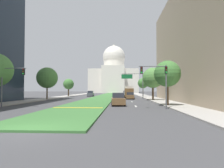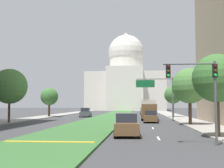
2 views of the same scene
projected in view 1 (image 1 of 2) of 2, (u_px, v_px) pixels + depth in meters
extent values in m
plane|color=#3D3D3F|center=(108.00, 96.00, 70.63)|extent=(266.80, 266.80, 0.00)
cube|color=#386B33|center=(106.00, 96.00, 64.58)|extent=(6.47, 109.15, 0.14)
cube|color=gold|center=(78.00, 108.00, 22.26)|extent=(5.82, 0.50, 0.04)
cube|color=silver|center=(136.00, 106.00, 25.91)|extent=(0.16, 2.40, 0.01)
cube|color=silver|center=(132.00, 102.00, 35.35)|extent=(0.16, 2.40, 0.01)
cube|color=silver|center=(129.00, 99.00, 46.75)|extent=(0.16, 2.40, 0.01)
cube|color=silver|center=(128.00, 97.00, 55.85)|extent=(0.16, 2.40, 0.01)
cube|color=silver|center=(127.00, 96.00, 69.18)|extent=(0.16, 2.40, 0.01)
cube|color=#9E9991|center=(64.00, 96.00, 59.15)|extent=(4.00, 109.15, 0.15)
cube|color=#9E9991|center=(147.00, 97.00, 57.89)|extent=(4.00, 109.15, 0.15)
cube|color=tan|center=(220.00, 44.00, 34.38)|extent=(16.28, 35.82, 20.95)
cube|color=silver|center=(114.00, 81.00, 131.38)|extent=(32.00, 25.76, 15.47)
cube|color=silver|center=(113.00, 79.00, 116.55)|extent=(14.08, 4.00, 17.02)
cylinder|color=silver|center=(114.00, 66.00, 131.69)|extent=(14.28, 14.28, 6.57)
sphere|color=silver|center=(114.00, 57.00, 131.86)|extent=(15.50, 15.50, 15.50)
cylinder|color=silver|center=(114.00, 47.00, 132.05)|extent=(1.80, 1.80, 3.00)
cylinder|color=#515456|center=(2.00, 87.00, 24.53)|extent=(0.16, 0.16, 5.20)
cube|color=black|center=(2.00, 72.00, 24.58)|extent=(0.28, 0.24, 0.84)
sphere|color=#510F0F|center=(1.00, 69.00, 24.45)|extent=(0.18, 0.18, 0.18)
sphere|color=#4C380F|center=(1.00, 72.00, 24.44)|extent=(0.18, 0.18, 0.18)
sphere|color=#1ED838|center=(1.00, 74.00, 24.43)|extent=(0.18, 0.18, 0.18)
cylinder|color=#515456|center=(14.00, 68.00, 24.52)|extent=(3.20, 0.10, 0.10)
cube|color=black|center=(24.00, 72.00, 24.44)|extent=(0.28, 0.24, 0.84)
sphere|color=#510F0F|center=(23.00, 69.00, 24.31)|extent=(0.18, 0.18, 0.18)
sphere|color=#4C380F|center=(23.00, 72.00, 24.30)|extent=(0.18, 0.18, 0.18)
sphere|color=#1ED838|center=(23.00, 74.00, 24.29)|extent=(0.18, 0.18, 0.18)
cylinder|color=#515456|center=(166.00, 87.00, 22.33)|extent=(0.16, 0.16, 5.20)
cube|color=black|center=(166.00, 70.00, 22.39)|extent=(0.28, 0.24, 0.84)
sphere|color=#510F0F|center=(166.00, 68.00, 22.26)|extent=(0.18, 0.18, 0.18)
sphere|color=#4C380F|center=(166.00, 70.00, 22.25)|extent=(0.18, 0.18, 0.18)
sphere|color=#1ED838|center=(166.00, 72.00, 22.24)|extent=(0.18, 0.18, 0.18)
cylinder|color=#515456|center=(152.00, 66.00, 22.48)|extent=(3.20, 0.10, 0.10)
cube|color=black|center=(142.00, 70.00, 22.53)|extent=(0.28, 0.24, 0.84)
sphere|color=#510F0F|center=(142.00, 68.00, 22.40)|extent=(0.18, 0.18, 0.18)
sphere|color=#4C380F|center=(142.00, 70.00, 22.39)|extent=(0.18, 0.18, 0.18)
sphere|color=#1ED838|center=(142.00, 72.00, 22.38)|extent=(0.18, 0.18, 0.18)
cylinder|color=#515456|center=(143.00, 86.00, 48.18)|extent=(0.20, 0.20, 6.50)
cylinder|color=#515456|center=(132.00, 74.00, 48.40)|extent=(5.39, 0.12, 0.12)
cube|color=#146033|center=(127.00, 76.00, 48.40)|extent=(2.80, 0.08, 1.10)
cylinder|color=#4C3823|center=(167.00, 94.00, 26.00)|extent=(0.34, 0.34, 3.47)
sphere|color=#3D7033|center=(167.00, 74.00, 26.08)|extent=(3.62, 3.62, 3.62)
cylinder|color=#4C3823|center=(47.00, 92.00, 42.15)|extent=(0.29, 0.29, 3.61)
sphere|color=#4C7F3D|center=(47.00, 78.00, 42.24)|extent=(4.65, 4.65, 4.65)
cylinder|color=#4C3823|center=(153.00, 92.00, 39.27)|extent=(0.39, 0.39, 3.55)
sphere|color=#4C7F3D|center=(153.00, 78.00, 39.35)|extent=(4.24, 4.24, 4.24)
cylinder|color=#4C3823|center=(68.00, 92.00, 61.53)|extent=(0.42, 0.42, 3.09)
sphere|color=#3D7033|center=(69.00, 84.00, 61.60)|extent=(3.44, 3.44, 3.44)
cylinder|color=#4C3823|center=(143.00, 91.00, 60.40)|extent=(0.30, 0.30, 3.37)
sphere|color=#3D7033|center=(143.00, 83.00, 60.48)|extent=(3.31, 3.31, 3.31)
cube|color=brown|center=(118.00, 101.00, 27.47)|extent=(2.13, 4.76, 0.88)
cube|color=#282D38|center=(118.00, 95.00, 27.68)|extent=(1.77, 2.33, 0.72)
cylinder|color=black|center=(125.00, 104.00, 25.59)|extent=(0.26, 0.65, 0.64)
cylinder|color=black|center=(112.00, 104.00, 25.57)|extent=(0.26, 0.65, 0.64)
cylinder|color=black|center=(123.00, 102.00, 29.34)|extent=(0.26, 0.65, 0.64)
cylinder|color=black|center=(112.00, 102.00, 29.33)|extent=(0.26, 0.65, 0.64)
cube|color=brown|center=(130.00, 97.00, 44.94)|extent=(2.14, 4.47, 0.78)
cube|color=#282D38|center=(130.00, 94.00, 45.13)|extent=(1.77, 2.20, 0.64)
cylinder|color=black|center=(134.00, 98.00, 43.11)|extent=(0.26, 0.65, 0.64)
cylinder|color=black|center=(127.00, 98.00, 43.31)|extent=(0.26, 0.65, 0.64)
cylinder|color=black|center=(134.00, 97.00, 46.55)|extent=(0.26, 0.65, 0.64)
cylinder|color=black|center=(127.00, 97.00, 46.74)|extent=(0.26, 0.65, 0.64)
cube|color=#4C5156|center=(91.00, 94.00, 62.29)|extent=(2.12, 4.77, 0.88)
cube|color=#282D38|center=(91.00, 92.00, 62.13)|extent=(1.75, 2.33, 0.72)
cylinder|color=black|center=(89.00, 95.00, 64.16)|extent=(0.26, 0.65, 0.64)
cylinder|color=black|center=(94.00, 95.00, 64.17)|extent=(0.26, 0.65, 0.64)
cylinder|color=black|center=(87.00, 96.00, 60.39)|extent=(0.26, 0.65, 0.64)
cylinder|color=black|center=(93.00, 96.00, 60.41)|extent=(0.26, 0.65, 0.64)
cube|color=#4C5156|center=(125.00, 93.00, 76.82)|extent=(1.83, 4.66, 0.81)
cube|color=#282D38|center=(125.00, 92.00, 77.03)|extent=(1.60, 2.24, 0.66)
cylinder|color=black|center=(127.00, 94.00, 74.91)|extent=(0.22, 0.64, 0.64)
cylinder|color=black|center=(123.00, 94.00, 74.98)|extent=(0.22, 0.64, 0.64)
cylinder|color=black|center=(127.00, 94.00, 78.65)|extent=(0.22, 0.64, 0.64)
cylinder|color=black|center=(123.00, 94.00, 78.73)|extent=(0.22, 0.64, 0.64)
cube|color=brown|center=(129.00, 93.00, 48.94)|extent=(2.30, 2.00, 2.20)
cube|color=beige|center=(129.00, 91.00, 52.14)|extent=(2.30, 4.40, 2.80)
cylinder|color=black|center=(133.00, 97.00, 48.86)|extent=(0.30, 0.90, 0.90)
cylinder|color=black|center=(125.00, 97.00, 48.96)|extent=(0.30, 0.90, 0.90)
cylinder|color=black|center=(132.00, 96.00, 53.15)|extent=(0.30, 0.90, 0.90)
cylinder|color=black|center=(125.00, 96.00, 53.26)|extent=(0.30, 0.90, 0.90)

